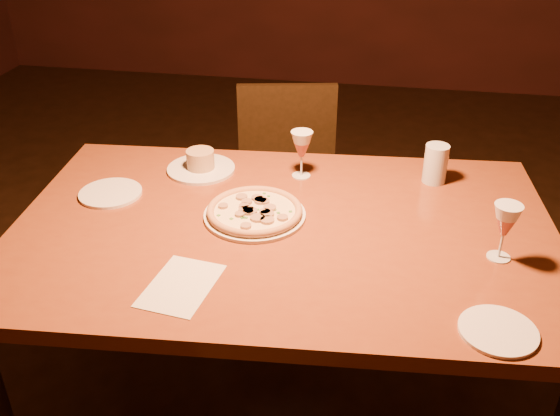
# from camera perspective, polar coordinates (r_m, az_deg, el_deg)

# --- Properties ---
(floor) EXTENTS (7.00, 7.00, 0.00)m
(floor) POSITION_cam_1_polar(r_m,az_deg,el_deg) (2.51, -2.68, -14.82)
(floor) COLOR black
(floor) RESTS_ON ground
(dining_table) EXTENTS (1.62, 1.11, 0.83)m
(dining_table) POSITION_cam_1_polar(r_m,az_deg,el_deg) (1.82, 0.27, -3.65)
(dining_table) COLOR brown
(dining_table) RESTS_ON floor
(chair_far) EXTENTS (0.51, 0.51, 0.90)m
(chair_far) POSITION_cam_1_polar(r_m,az_deg,el_deg) (2.74, 0.71, 2.59)
(chair_far) COLOR black
(chair_far) RESTS_ON floor
(pizza_plate) EXTENTS (0.30, 0.30, 0.03)m
(pizza_plate) POSITION_cam_1_polar(r_m,az_deg,el_deg) (1.82, -2.33, -0.32)
(pizza_plate) COLOR silver
(pizza_plate) RESTS_ON dining_table
(ramekin_saucer) EXTENTS (0.23, 0.23, 0.07)m
(ramekin_saucer) POSITION_cam_1_polar(r_m,az_deg,el_deg) (2.10, -7.26, 4.01)
(ramekin_saucer) COLOR silver
(ramekin_saucer) RESTS_ON dining_table
(wine_glass_far) EXTENTS (0.07, 0.07, 0.16)m
(wine_glass_far) POSITION_cam_1_polar(r_m,az_deg,el_deg) (2.03, 1.99, 4.93)
(wine_glass_far) COLOR #A64F45
(wine_glass_far) RESTS_ON dining_table
(wine_glass_right) EXTENTS (0.07, 0.07, 0.16)m
(wine_glass_right) POSITION_cam_1_polar(r_m,az_deg,el_deg) (1.71, 19.77, -2.08)
(wine_glass_right) COLOR #A64F45
(wine_glass_right) RESTS_ON dining_table
(water_tumbler) EXTENTS (0.08, 0.08, 0.13)m
(water_tumbler) POSITION_cam_1_polar(r_m,az_deg,el_deg) (2.06, 14.04, 3.95)
(water_tumbler) COLOR silver
(water_tumbler) RESTS_ON dining_table
(side_plate_left) EXTENTS (0.19, 0.19, 0.01)m
(side_plate_left) POSITION_cam_1_polar(r_m,az_deg,el_deg) (2.02, -15.24, 1.32)
(side_plate_left) COLOR silver
(side_plate_left) RESTS_ON dining_table
(side_plate_near) EXTENTS (0.18, 0.18, 0.01)m
(side_plate_near) POSITION_cam_1_polar(r_m,az_deg,el_deg) (1.50, 19.31, -10.56)
(side_plate_near) COLOR silver
(side_plate_near) RESTS_ON dining_table
(menu_card) EXTENTS (0.18, 0.24, 0.00)m
(menu_card) POSITION_cam_1_polar(r_m,az_deg,el_deg) (1.57, -9.03, -7.01)
(menu_card) COLOR beige
(menu_card) RESTS_ON dining_table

